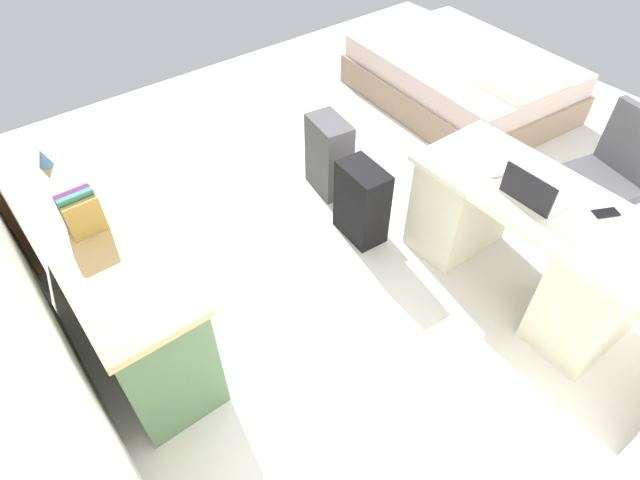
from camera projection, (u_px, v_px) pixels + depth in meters
ground_plane at (408, 208)px, 3.86m from camera, size 5.92×5.92×0.00m
desk at (525, 240)px, 3.08m from camera, size 1.45×0.69×0.74m
office_chair at (600, 187)px, 3.38m from camera, size 0.56×0.56×0.94m
credenza at (107, 273)px, 2.87m from camera, size 1.80×0.48×0.80m
bed at (461, 79)px, 4.79m from camera, size 2.01×1.56×0.58m
suitcase_black at (362, 203)px, 3.48m from camera, size 0.38×0.25×0.56m
suitcase_spare_grey at (329, 156)px, 3.83m from camera, size 0.39×0.27×0.60m
laptop at (532, 194)px, 2.76m from camera, size 0.31×0.23×0.21m
computer_mouse at (497, 173)px, 2.95m from camera, size 0.06×0.10×0.03m
cell_phone_near_laptop at (606, 213)px, 2.72m from camera, size 0.12×0.15×0.01m
book_row at (81, 212)px, 2.49m from camera, size 0.15×0.17×0.22m
figurine_small at (43, 158)px, 2.88m from camera, size 0.08×0.08×0.11m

